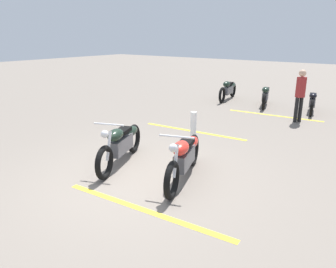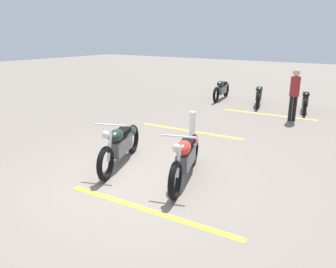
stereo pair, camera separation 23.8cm
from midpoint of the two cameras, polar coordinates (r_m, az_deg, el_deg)
name	(u,v)px [view 2 (the right image)]	position (r m, az deg, el deg)	size (l,w,h in m)	color
ground_plane	(136,180)	(6.37, -6.65, -7.96)	(60.00, 60.00, 0.00)	slate
motorcycle_bright_foreground	(186,156)	(6.22, 2.06, -3.86)	(2.15, 0.90, 1.04)	black
motorcycle_dark_foreground	(121,143)	(7.01, -9.20, -1.62)	(2.12, 0.94, 1.04)	black
motorcycle_row_left	(305,100)	(12.82, 22.45, 5.55)	(1.95, 0.55, 0.74)	black
motorcycle_row_center	(259,94)	(13.32, 15.18, 6.72)	(2.01, 0.70, 0.78)	black
motorcycle_row_right	(222,89)	(14.22, 8.96, 7.81)	(2.16, 0.49, 0.82)	black
bystander_near_row	(294,92)	(11.07, 20.71, 6.83)	(0.29, 0.28, 1.65)	black
bollard_post	(192,133)	(7.56, 3.36, 0.25)	(0.14, 0.14, 1.00)	white
parking_stripe_near	(148,210)	(5.33, -4.88, -13.16)	(3.20, 0.12, 0.01)	yellow
parking_stripe_mid	(190,131)	(9.43, 3.21, 0.53)	(3.20, 0.12, 0.01)	yellow
parking_stripe_far	(268,115)	(11.86, 16.60, 3.29)	(3.20, 0.12, 0.01)	yellow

